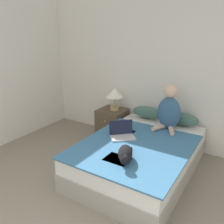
{
  "coord_description": "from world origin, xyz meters",
  "views": [
    {
      "loc": [
        1.24,
        -0.21,
        1.91
      ],
      "look_at": [
        -0.44,
        2.46,
        0.83
      ],
      "focal_mm": 38.0,
      "sensor_mm": 36.0,
      "label": 1
    }
  ],
  "objects_px": {
    "pillow_near": "(147,112)",
    "pillow_far": "(182,119)",
    "cat_tabby": "(125,154)",
    "table_lamp": "(115,94)",
    "person_sitting": "(169,110)",
    "bed": "(140,156)",
    "laptop_open": "(122,134)",
    "nightstand": "(112,123)"
  },
  "relations": [
    {
      "from": "pillow_near",
      "to": "laptop_open",
      "type": "height_order",
      "value": "laptop_open"
    },
    {
      "from": "table_lamp",
      "to": "bed",
      "type": "bearing_deg",
      "value": -40.8
    },
    {
      "from": "cat_tabby",
      "to": "nightstand",
      "type": "relative_size",
      "value": 0.9
    },
    {
      "from": "bed",
      "to": "person_sitting",
      "type": "xyz_separation_m",
      "value": [
        0.16,
        0.61,
        0.54
      ]
    },
    {
      "from": "pillow_near",
      "to": "pillow_far",
      "type": "xyz_separation_m",
      "value": [
        0.61,
        0.0,
        0.0
      ]
    },
    {
      "from": "cat_tabby",
      "to": "table_lamp",
      "type": "xyz_separation_m",
      "value": [
        -0.99,
        1.37,
        0.27
      ]
    },
    {
      "from": "nightstand",
      "to": "pillow_near",
      "type": "bearing_deg",
      "value": 8.89
    },
    {
      "from": "pillow_near",
      "to": "table_lamp",
      "type": "distance_m",
      "value": 0.66
    },
    {
      "from": "bed",
      "to": "person_sitting",
      "type": "bearing_deg",
      "value": 75.31
    },
    {
      "from": "pillow_near",
      "to": "cat_tabby",
      "type": "distance_m",
      "value": 1.51
    },
    {
      "from": "person_sitting",
      "to": "pillow_far",
      "type": "bearing_deg",
      "value": 61.04
    },
    {
      "from": "bed",
      "to": "cat_tabby",
      "type": "relative_size",
      "value": 4.04
    },
    {
      "from": "laptop_open",
      "to": "nightstand",
      "type": "height_order",
      "value": "laptop_open"
    },
    {
      "from": "bed",
      "to": "table_lamp",
      "type": "bearing_deg",
      "value": 139.2
    },
    {
      "from": "cat_tabby",
      "to": "laptop_open",
      "type": "relative_size",
      "value": 1.18
    },
    {
      "from": "pillow_near",
      "to": "person_sitting",
      "type": "bearing_deg",
      "value": -29.27
    },
    {
      "from": "pillow_near",
      "to": "person_sitting",
      "type": "height_order",
      "value": "person_sitting"
    },
    {
      "from": "pillow_far",
      "to": "cat_tabby",
      "type": "height_order",
      "value": "pillow_far"
    },
    {
      "from": "person_sitting",
      "to": "table_lamp",
      "type": "relative_size",
      "value": 1.71
    },
    {
      "from": "bed",
      "to": "cat_tabby",
      "type": "distance_m",
      "value": 0.68
    },
    {
      "from": "laptop_open",
      "to": "table_lamp",
      "type": "bearing_deg",
      "value": 84.23
    },
    {
      "from": "nightstand",
      "to": "pillow_far",
      "type": "bearing_deg",
      "value": 4.62
    },
    {
      "from": "table_lamp",
      "to": "pillow_far",
      "type": "bearing_deg",
      "value": 4.26
    },
    {
      "from": "person_sitting",
      "to": "laptop_open",
      "type": "xyz_separation_m",
      "value": [
        -0.44,
        -0.65,
        -0.25
      ]
    },
    {
      "from": "pillow_far",
      "to": "cat_tabby",
      "type": "xyz_separation_m",
      "value": [
        -0.23,
        -1.46,
        -0.01
      ]
    },
    {
      "from": "person_sitting",
      "to": "cat_tabby",
      "type": "bearing_deg",
      "value": -93.95
    },
    {
      "from": "person_sitting",
      "to": "nightstand",
      "type": "height_order",
      "value": "person_sitting"
    },
    {
      "from": "laptop_open",
      "to": "nightstand",
      "type": "xyz_separation_m",
      "value": [
        -0.68,
        0.81,
        -0.26
      ]
    },
    {
      "from": "pillow_near",
      "to": "table_lamp",
      "type": "xyz_separation_m",
      "value": [
        -0.6,
        -0.09,
        0.26
      ]
    },
    {
      "from": "nightstand",
      "to": "table_lamp",
      "type": "xyz_separation_m",
      "value": [
        0.05,
        0.01,
        0.57
      ]
    },
    {
      "from": "pillow_near",
      "to": "bed",
      "type": "bearing_deg",
      "value": -70.78
    },
    {
      "from": "person_sitting",
      "to": "cat_tabby",
      "type": "relative_size",
      "value": 1.4
    },
    {
      "from": "laptop_open",
      "to": "nightstand",
      "type": "bearing_deg",
      "value": 86.73
    },
    {
      "from": "pillow_near",
      "to": "laptop_open",
      "type": "xyz_separation_m",
      "value": [
        0.03,
        -0.91,
        -0.05
      ]
    },
    {
      "from": "pillow_near",
      "to": "table_lamp",
      "type": "bearing_deg",
      "value": -171.48
    },
    {
      "from": "pillow_far",
      "to": "laptop_open",
      "type": "bearing_deg",
      "value": -122.54
    },
    {
      "from": "laptop_open",
      "to": "table_lamp",
      "type": "height_order",
      "value": "table_lamp"
    },
    {
      "from": "pillow_near",
      "to": "person_sitting",
      "type": "xyz_separation_m",
      "value": [
        0.47,
        -0.26,
        0.2
      ]
    },
    {
      "from": "bed",
      "to": "laptop_open",
      "type": "bearing_deg",
      "value": -171.9
    },
    {
      "from": "pillow_near",
      "to": "nightstand",
      "type": "xyz_separation_m",
      "value": [
        -0.65,
        -0.1,
        -0.31
      ]
    },
    {
      "from": "pillow_far",
      "to": "table_lamp",
      "type": "bearing_deg",
      "value": -175.74
    },
    {
      "from": "cat_tabby",
      "to": "table_lamp",
      "type": "height_order",
      "value": "table_lamp"
    }
  ]
}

